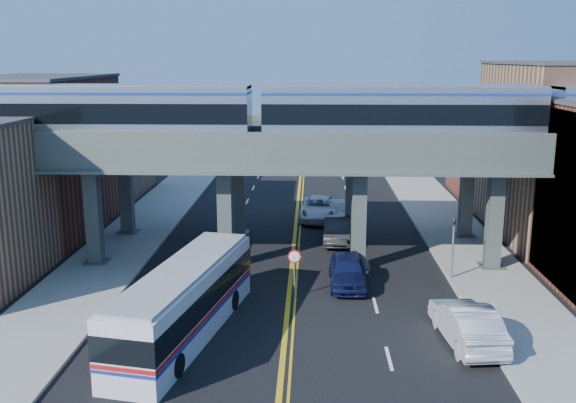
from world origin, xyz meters
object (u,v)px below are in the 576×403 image
traffic_signal (453,241)px  car_parked_curb (467,323)px  transit_bus (184,302)px  car_lane_c (319,208)px  transit_train (401,113)px  car_lane_d (339,211)px  car_lane_a (348,270)px  car_lane_b (337,230)px  stop_sign (294,265)px

traffic_signal → car_parked_curb: 8.50m
transit_bus → car_lane_c: bearing=-5.1°
transit_train → car_lane_d: transit_train is taller
car_lane_c → car_lane_a: bearing=-80.6°
transit_bus → car_parked_curb: (12.69, -0.40, -0.67)m
transit_bus → car_lane_d: 22.87m
car_lane_a → car_lane_c: 15.11m
transit_train → car_parked_curb: bearing=-79.7°
transit_train → car_lane_a: (-3.02, -3.07, -8.47)m
car_lane_d → car_parked_curb: 22.37m
car_lane_c → car_parked_curb: (6.31, -22.29, 0.08)m
car_lane_b → car_lane_c: (-1.13, 6.42, 0.02)m
car_lane_a → car_parked_curb: bearing=-55.9°
transit_bus → car_lane_c: size_ratio=2.02×
stop_sign → car_lane_b: stop_sign is taller
transit_bus → car_lane_b: transit_bus is taller
car_lane_a → transit_bus: bearing=-138.6°
stop_sign → car_lane_a: (2.92, 1.93, -0.89)m
transit_bus → car_lane_b: (7.51, 15.47, -0.76)m
car_lane_b → stop_sign: bearing=-102.0°
stop_sign → car_parked_curb: size_ratio=0.47×
transit_bus → car_lane_c: (6.38, 21.89, -0.74)m
car_lane_a → car_parked_curb: 8.74m
transit_train → car_lane_d: (-2.93, 11.53, -8.58)m
transit_bus → car_lane_a: 10.40m
stop_sign → car_lane_d: size_ratio=0.51×
stop_sign → car_lane_b: size_ratio=0.52×
car_lane_d → car_parked_curb: car_parked_curb is taller
transit_train → car_lane_b: size_ratio=9.64×
transit_bus → car_lane_d: transit_bus is taller
car_lane_a → car_lane_b: car_lane_a is taller
stop_sign → car_lane_b: bearing=76.0°
stop_sign → transit_bus: size_ratio=0.21×
transit_bus → car_lane_c: transit_bus is taller
car_parked_curb → car_lane_b: bearing=-77.8°
transit_bus → car_lane_b: bearing=-14.7°
stop_sign → traffic_signal: bearing=18.6°
traffic_signal → transit_bus: bearing=-150.1°
car_lane_d → car_parked_curb: bearing=-82.9°
stop_sign → car_lane_c: bearing=85.0°
stop_sign → car_lane_a: stop_sign is taller
stop_sign → car_lane_b: 10.92m
traffic_signal → car_parked_curb: bearing=-97.5°
stop_sign → car_parked_curb: bearing=-34.2°
transit_train → transit_bus: size_ratio=3.96×
car_lane_b → car_lane_c: bearing=102.0°
car_lane_d → car_parked_curb: size_ratio=0.92×
traffic_signal → transit_bus: traffic_signal is taller
car_lane_b → car_lane_d: 5.99m
stop_sign → car_lane_c: (1.50, 16.98, -0.91)m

